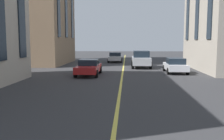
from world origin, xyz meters
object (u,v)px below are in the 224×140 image
car_red_oncoming (89,67)px  car_silver_parked_b (141,59)px  car_silver_parked_a (115,57)px  car_white_far (175,65)px

car_red_oncoming → car_silver_parked_b: bearing=-35.7°
car_silver_parked_b → car_red_oncoming: bearing=144.3°
car_silver_parked_a → car_red_oncoming: bearing=173.4°
car_red_oncoming → car_white_far: bearing=-75.5°
car_white_far → car_silver_parked_b: size_ratio=0.83×
car_white_far → car_red_oncoming: (-2.03, 7.81, 0.00)m
car_silver_parked_a → car_white_far: bearing=-153.1°
car_white_far → car_silver_parked_b: car_silver_parked_b is taller
car_white_far → car_silver_parked_b: 5.61m
car_white_far → car_silver_parked_b: (4.77, 2.93, 0.27)m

